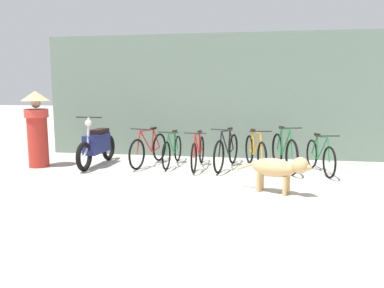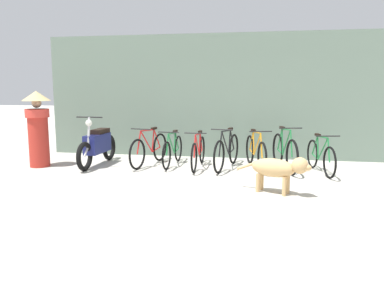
{
  "view_description": "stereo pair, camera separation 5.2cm",
  "coord_description": "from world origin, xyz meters",
  "px_view_note": "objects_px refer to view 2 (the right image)",
  "views": [
    {
      "loc": [
        0.51,
        -5.72,
        1.68
      ],
      "look_at": [
        -0.64,
        1.21,
        0.65
      ],
      "focal_mm": 35.0,
      "sensor_mm": 36.0,
      "label": 1
    },
    {
      "loc": [
        0.57,
        -5.71,
        1.68
      ],
      "look_at": [
        -0.64,
        1.21,
        0.65
      ],
      "focal_mm": 35.0,
      "sensor_mm": 36.0,
      "label": 2
    }
  ],
  "objects_px": {
    "bicycle_2": "(198,152)",
    "person_in_robes": "(38,125)",
    "bicycle_0": "(149,149)",
    "bicycle_1": "(173,151)",
    "motorcycle": "(97,145)",
    "stray_dog": "(278,168)",
    "bicycle_5": "(284,152)",
    "bicycle_4": "(256,152)",
    "bicycle_3": "(227,151)",
    "bicycle_6": "(320,157)"
  },
  "relations": [
    {
      "from": "bicycle_1",
      "to": "bicycle_3",
      "type": "xyz_separation_m",
      "value": [
        1.21,
        -0.11,
        0.03
      ]
    },
    {
      "from": "bicycle_5",
      "to": "motorcycle",
      "type": "xyz_separation_m",
      "value": [
        -4.06,
        -0.19,
        0.07
      ]
    },
    {
      "from": "bicycle_4",
      "to": "stray_dog",
      "type": "bearing_deg",
      "value": -3.57
    },
    {
      "from": "bicycle_0",
      "to": "bicycle_6",
      "type": "height_order",
      "value": "bicycle_0"
    },
    {
      "from": "bicycle_0",
      "to": "bicycle_1",
      "type": "xyz_separation_m",
      "value": [
        0.52,
        0.07,
        -0.02
      ]
    },
    {
      "from": "bicycle_5",
      "to": "stray_dog",
      "type": "bearing_deg",
      "value": -20.19
    },
    {
      "from": "bicycle_5",
      "to": "person_in_robes",
      "type": "xyz_separation_m",
      "value": [
        -5.26,
        -0.55,
        0.53
      ]
    },
    {
      "from": "bicycle_3",
      "to": "bicycle_4",
      "type": "height_order",
      "value": "bicycle_3"
    },
    {
      "from": "bicycle_0",
      "to": "stray_dog",
      "type": "height_order",
      "value": "bicycle_0"
    },
    {
      "from": "stray_dog",
      "to": "bicycle_4",
      "type": "bearing_deg",
      "value": 123.61
    },
    {
      "from": "motorcycle",
      "to": "person_in_robes",
      "type": "xyz_separation_m",
      "value": [
        -1.2,
        -0.35,
        0.46
      ]
    },
    {
      "from": "bicycle_5",
      "to": "bicycle_2",
      "type": "bearing_deg",
      "value": -101.03
    },
    {
      "from": "bicycle_2",
      "to": "bicycle_6",
      "type": "distance_m",
      "value": 2.51
    },
    {
      "from": "bicycle_2",
      "to": "person_in_robes",
      "type": "relative_size",
      "value": 1.02
    },
    {
      "from": "bicycle_5",
      "to": "stray_dog",
      "type": "xyz_separation_m",
      "value": [
        -0.22,
        -1.86,
        0.04
      ]
    },
    {
      "from": "bicycle_4",
      "to": "bicycle_6",
      "type": "relative_size",
      "value": 1.08
    },
    {
      "from": "bicycle_3",
      "to": "bicycle_5",
      "type": "bearing_deg",
      "value": 103.14
    },
    {
      "from": "bicycle_3",
      "to": "motorcycle",
      "type": "xyz_separation_m",
      "value": [
        -2.86,
        -0.17,
        0.08
      ]
    },
    {
      "from": "bicycle_1",
      "to": "bicycle_3",
      "type": "relative_size",
      "value": 0.92
    },
    {
      "from": "bicycle_1",
      "to": "person_in_robes",
      "type": "bearing_deg",
      "value": -74.93
    },
    {
      "from": "bicycle_5",
      "to": "bicycle_6",
      "type": "distance_m",
      "value": 0.72
    },
    {
      "from": "bicycle_3",
      "to": "stray_dog",
      "type": "relative_size",
      "value": 1.45
    },
    {
      "from": "bicycle_1",
      "to": "bicycle_6",
      "type": "distance_m",
      "value": 3.12
    },
    {
      "from": "bicycle_0",
      "to": "person_in_robes",
      "type": "height_order",
      "value": "person_in_robes"
    },
    {
      "from": "bicycle_0",
      "to": "motorcycle",
      "type": "bearing_deg",
      "value": -67.28
    },
    {
      "from": "bicycle_6",
      "to": "motorcycle",
      "type": "distance_m",
      "value": 4.76
    },
    {
      "from": "bicycle_0",
      "to": "bicycle_5",
      "type": "relative_size",
      "value": 1.02
    },
    {
      "from": "bicycle_0",
      "to": "bicycle_1",
      "type": "relative_size",
      "value": 1.06
    },
    {
      "from": "motorcycle",
      "to": "bicycle_5",
      "type": "bearing_deg",
      "value": 93.96
    },
    {
      "from": "bicycle_0",
      "to": "bicycle_3",
      "type": "relative_size",
      "value": 0.97
    },
    {
      "from": "bicycle_1",
      "to": "bicycle_4",
      "type": "height_order",
      "value": "bicycle_4"
    },
    {
      "from": "motorcycle",
      "to": "bicycle_3",
      "type": "bearing_deg",
      "value": 94.62
    },
    {
      "from": "bicycle_0",
      "to": "person_in_robes",
      "type": "relative_size",
      "value": 1.03
    },
    {
      "from": "bicycle_1",
      "to": "motorcycle",
      "type": "height_order",
      "value": "motorcycle"
    },
    {
      "from": "bicycle_3",
      "to": "stray_dog",
      "type": "xyz_separation_m",
      "value": [
        0.98,
        -1.84,
        0.06
      ]
    },
    {
      "from": "motorcycle",
      "to": "stray_dog",
      "type": "xyz_separation_m",
      "value": [
        3.84,
        -1.67,
        -0.03
      ]
    },
    {
      "from": "bicycle_2",
      "to": "bicycle_6",
      "type": "xyz_separation_m",
      "value": [
        2.51,
        -0.08,
        0.0
      ]
    },
    {
      "from": "bicycle_3",
      "to": "bicycle_2",
      "type": "bearing_deg",
      "value": -73.24
    },
    {
      "from": "bicycle_1",
      "to": "stray_dog",
      "type": "height_order",
      "value": "bicycle_1"
    },
    {
      "from": "bicycle_3",
      "to": "bicycle_4",
      "type": "relative_size",
      "value": 1.04
    },
    {
      "from": "bicycle_6",
      "to": "bicycle_4",
      "type": "bearing_deg",
      "value": -110.98
    },
    {
      "from": "bicycle_2",
      "to": "bicycle_1",
      "type": "bearing_deg",
      "value": -104.75
    },
    {
      "from": "bicycle_2",
      "to": "bicycle_6",
      "type": "bearing_deg",
      "value": 88.63
    },
    {
      "from": "bicycle_3",
      "to": "bicycle_4",
      "type": "bearing_deg",
      "value": 110.91
    },
    {
      "from": "bicycle_2",
      "to": "person_in_robes",
      "type": "bearing_deg",
      "value": -81.8
    },
    {
      "from": "bicycle_6",
      "to": "motorcycle",
      "type": "relative_size",
      "value": 0.83
    },
    {
      "from": "bicycle_1",
      "to": "bicycle_2",
      "type": "distance_m",
      "value": 0.62
    },
    {
      "from": "motorcycle",
      "to": "stray_dog",
      "type": "distance_m",
      "value": 4.18
    },
    {
      "from": "bicycle_3",
      "to": "bicycle_0",
      "type": "bearing_deg",
      "value": -79.51
    },
    {
      "from": "bicycle_1",
      "to": "bicycle_6",
      "type": "bearing_deg",
      "value": 88.06
    }
  ]
}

